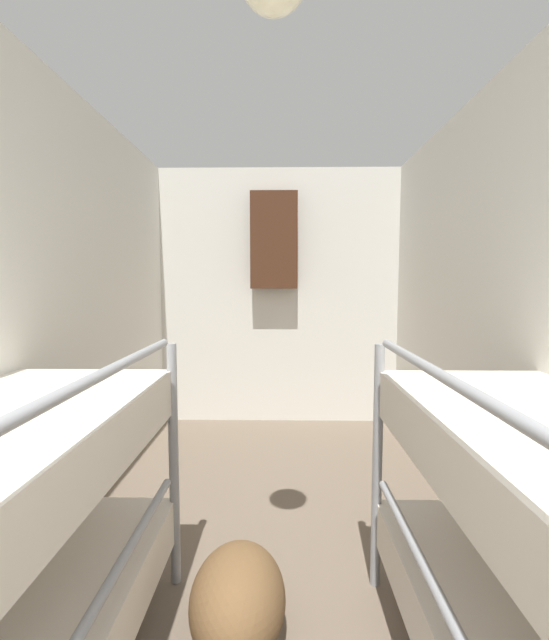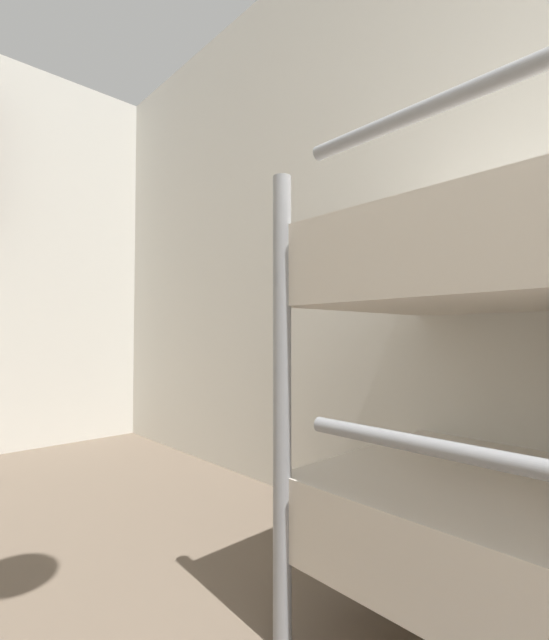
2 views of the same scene
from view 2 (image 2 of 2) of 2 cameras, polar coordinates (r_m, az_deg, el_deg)
wall_right at (r=1.69m, az=20.18°, el=15.67°), size 0.06×4.79×2.47m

